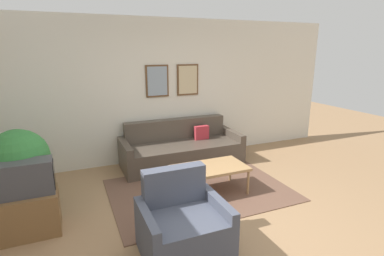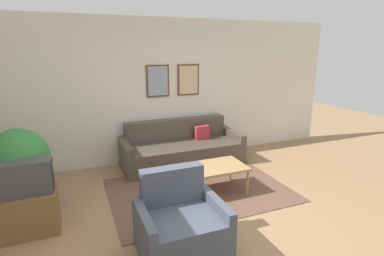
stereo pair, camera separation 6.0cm
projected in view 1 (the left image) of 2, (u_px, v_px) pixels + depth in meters
ground_plane at (212, 229)px, 3.65m from camera, size 16.00×16.00×0.00m
area_rug at (199, 190)px, 4.66m from camera, size 2.69×1.89×0.01m
wall_back at (150, 92)px, 5.67m from camera, size 8.00×0.09×2.70m
couch at (181, 149)px, 5.69m from camera, size 2.25×0.90×0.82m
coffee_table at (210, 169)px, 4.47m from camera, size 1.11×0.61×0.43m
tv_stand at (26, 215)px, 3.50m from camera, size 0.72×0.43×0.51m
tv at (21, 179)px, 3.38m from camera, size 0.69×0.28×0.40m
armchair at (183, 227)px, 3.19m from camera, size 0.89×0.76×0.88m
potted_plant_tall at (19, 161)px, 3.71m from camera, size 0.74×0.74×1.18m
potted_plant_by_window at (17, 163)px, 4.20m from camera, size 0.63×0.63×0.92m
potted_plant_small at (22, 169)px, 4.16m from camera, size 0.54×0.54×0.82m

